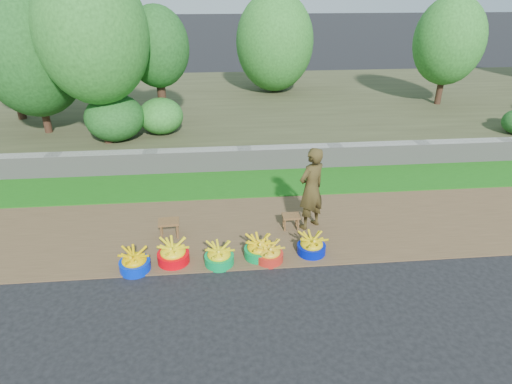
{
  "coord_description": "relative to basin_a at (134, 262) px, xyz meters",
  "views": [
    {
      "loc": [
        -0.63,
        -5.56,
        4.16
      ],
      "look_at": [
        0.02,
        1.3,
        0.75
      ],
      "focal_mm": 30.0,
      "sensor_mm": 36.0,
      "label": 1
    }
  ],
  "objects": [
    {
      "name": "retaining_wall",
      "position": [
        2.02,
        3.92,
        0.11
      ],
      "size": [
        80.0,
        0.35,
        0.55
      ],
      "primitive_type": "cube",
      "color": "gray",
      "rests_on": "ground"
    },
    {
      "name": "stool_right",
      "position": [
        2.68,
        1.01,
        0.08
      ],
      "size": [
        0.32,
        0.24,
        0.28
      ],
      "rotation": [
        0.0,
        0.0,
        -0.0
      ],
      "color": "brown",
      "rests_on": "dirt_shoulder"
    },
    {
      "name": "vegetation",
      "position": [
        -1.22,
        7.88,
        2.5
      ],
      "size": [
        36.92,
        8.08,
        4.58
      ],
      "color": "#331F14",
      "rests_on": "earth_bank"
    },
    {
      "name": "vendor_woman",
      "position": [
        3.04,
        1.06,
        0.64
      ],
      "size": [
        0.68,
        0.62,
        1.56
      ],
      "primitive_type": "imported",
      "rotation": [
        0.0,
        0.0,
        3.71
      ],
      "color": "black",
      "rests_on": "dirt_shoulder"
    },
    {
      "name": "basin_d",
      "position": [
        2.0,
        0.17,
        0.0
      ],
      "size": [
        0.49,
        0.49,
        0.37
      ],
      "color": "#01853B",
      "rests_on": "ground"
    },
    {
      "name": "dirt_shoulder",
      "position": [
        2.02,
        1.07,
        -0.15
      ],
      "size": [
        80.0,
        2.5,
        0.02
      ],
      "primitive_type": "cube",
      "color": "brown",
      "rests_on": "ground"
    },
    {
      "name": "stool_left",
      "position": [
        0.47,
        0.94,
        0.11
      ],
      "size": [
        0.38,
        0.3,
        0.32
      ],
      "rotation": [
        0.0,
        0.0,
        0.07
      ],
      "color": "brown",
      "rests_on": "dirt_shoulder"
    },
    {
      "name": "basin_b",
      "position": [
        0.59,
        0.16,
        0.01
      ],
      "size": [
        0.52,
        0.52,
        0.39
      ],
      "color": "#D9000B",
      "rests_on": "ground"
    },
    {
      "name": "basin_a",
      "position": [
        0.0,
        0.0,
        0.0
      ],
      "size": [
        0.49,
        0.49,
        0.36
      ],
      "color": "#0025CF",
      "rests_on": "ground"
    },
    {
      "name": "earth_bank",
      "position": [
        2.02,
        8.82,
        0.09
      ],
      "size": [
        80.0,
        10.0,
        0.5
      ],
      "primitive_type": "cube",
      "color": "#3F4127",
      "rests_on": "ground"
    },
    {
      "name": "basin_c",
      "position": [
        1.34,
        0.04,
        -0.0
      ],
      "size": [
        0.48,
        0.48,
        0.36
      ],
      "color": "#008B40",
      "rests_on": "ground"
    },
    {
      "name": "basin_f",
      "position": [
        2.89,
        0.2,
        -0.0
      ],
      "size": [
        0.48,
        0.48,
        0.36
      ],
      "color": "#0010A3",
      "rests_on": "ground"
    },
    {
      "name": "basin_e",
      "position": [
        2.16,
        0.05,
        -0.01
      ],
      "size": [
        0.46,
        0.46,
        0.34
      ],
      "color": "#B52217",
      "rests_on": "ground"
    },
    {
      "name": "ground_plane",
      "position": [
        2.02,
        -0.18,
        -0.16
      ],
      "size": [
        120.0,
        120.0,
        0.0
      ],
      "primitive_type": "plane",
      "color": "black",
      "rests_on": "ground"
    },
    {
      "name": "grass_verge",
      "position": [
        2.02,
        3.07,
        -0.14
      ],
      "size": [
        80.0,
        1.5,
        0.04
      ],
      "primitive_type": "cube",
      "color": "#196013",
      "rests_on": "ground"
    }
  ]
}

